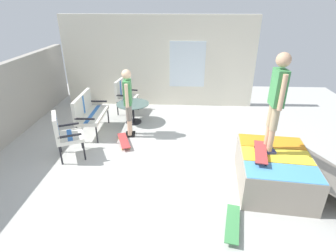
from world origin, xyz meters
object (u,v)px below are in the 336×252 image
Objects in this scene: patio_chair_near_house at (124,93)px; patio_chair_by_wall at (63,132)px; skate_ramp at (276,171)px; patio_bench at (88,110)px; skateboard_by_bench at (124,141)px; person_watching at (128,98)px; skateboard_spare at (233,223)px; skateboard_on_ramp at (261,152)px; person_skater at (277,97)px; patio_table at (133,109)px.

patio_chair_near_house is 1.00× the size of patio_chair_by_wall.
patio_bench is at bearing 63.79° from skate_ramp.
skateboard_by_bench is (-0.60, -1.01, -0.53)m from patio_bench.
person_watching is 3.77m from skateboard_spare.
patio_chair_by_wall is (0.78, 4.25, 0.29)m from skate_ramp.
skateboard_by_bench is at bearing 40.87° from skateboard_spare.
skateboard_on_ramp is (-1.48, -2.78, 0.66)m from skateboard_by_bench.
skateboard_spare is (-1.24, 0.77, -1.61)m from person_skater.
skateboard_on_ramp is (-0.20, 0.18, -0.96)m from person_skater.
skateboard_on_ramp is (-0.83, -3.90, 0.13)m from patio_chair_by_wall.
skateboard_on_ramp is (-0.05, 0.34, 0.41)m from skate_ramp.
patio_chair_near_house is 1.13× the size of patio_table.
person_watching is at bearing -46.84° from patio_chair_by_wall.
skateboard_spare is (-4.54, -2.56, -0.53)m from patio_chair_near_house.
skateboard_by_bench is at bearing 179.01° from patio_table.
skateboard_spare is (-2.99, -2.11, -0.91)m from person_watching.
skate_ramp is at bearing -132.82° from person_skater.
skate_ramp is 3.66m from person_watching.
person_watching is at bearing 58.02° from skate_ramp.
patio_bench is 4.32m from skateboard_on_ramp.
person_skater reaches higher than skateboard_on_ramp.
patio_bench is 1.53× the size of skateboard_spare.
patio_chair_by_wall reaches higher than patio_table.
skateboard_by_bench and skateboard_spare have the same top height.
patio_bench is 1.54× the size of skateboard_by_bench.
patio_table is (0.68, -1.03, -0.21)m from patio_bench.
patio_table is at bearing 29.66° from skateboard_spare.
patio_chair_by_wall is 0.60× the size of person_watching.
person_skater is at bearing -115.38° from patio_bench.
patio_table is at bearing 3.48° from person_watching.
patio_table is at bearing 48.92° from person_skater.
patio_chair_by_wall is at bearing 149.23° from patio_table.
skate_ramp reaches higher than skateboard_by_bench.
person_watching is 2.08× the size of skateboard_by_bench.
patio_table reaches higher than skateboard_spare.
person_skater reaches higher than skateboard_spare.
patio_bench is 1.53× the size of skateboard_on_ramp.
patio_chair_by_wall is at bearing 79.58° from skate_ramp.
patio_chair_by_wall is at bearing 174.79° from patio_bench.
patio_chair_by_wall is 4.27m from person_skater.
skateboard_on_ramp is at bearing -29.68° from skateboard_spare.
person_skater is at bearing -121.27° from person_watching.
person_skater is (-1.75, -2.88, 0.70)m from person_watching.
person_skater reaches higher than person_watching.
patio_bench and patio_chair_by_wall have the same top height.
patio_chair_by_wall is 2.25m from patio_table.
patio_chair_by_wall is (-1.25, 0.11, -0.00)m from patio_bench.
person_watching is 1.03m from skateboard_by_bench.
patio_chair_near_house is 1.24× the size of skateboard_on_ramp.
skateboard_on_ramp is (-2.76, -2.75, 0.34)m from patio_table.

